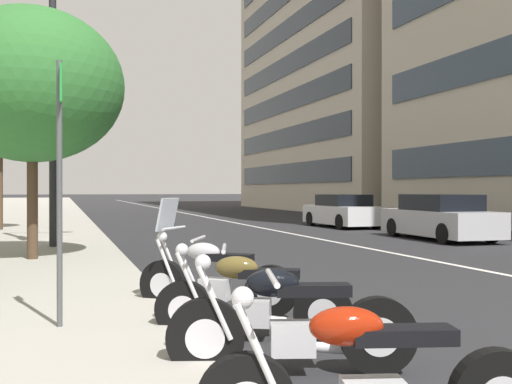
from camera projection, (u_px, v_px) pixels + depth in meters
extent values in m
cube|color=silver|center=(189.00, 214.00, 39.10)|extent=(110.00, 0.16, 0.01)
cube|color=black|center=(403.00, 335.00, 3.67)|extent=(0.37, 0.67, 0.10)
ellipsoid|color=#991E0A|center=(346.00, 326.00, 3.65)|extent=(0.35, 0.51, 0.24)
cylinder|color=silver|center=(260.00, 356.00, 3.55)|extent=(0.12, 0.32, 0.64)
cylinder|color=silver|center=(258.00, 350.00, 3.69)|extent=(0.12, 0.32, 0.64)
cylinder|color=silver|center=(272.00, 278.00, 3.62)|extent=(0.59, 0.18, 0.04)
sphere|color=silver|center=(243.00, 298.00, 3.61)|extent=(0.14, 0.14, 0.14)
cylinder|color=black|center=(205.00, 337.00, 5.12)|extent=(0.30, 0.68, 0.67)
cylinder|color=silver|center=(205.00, 337.00, 5.12)|extent=(0.22, 0.36, 0.34)
cylinder|color=black|center=(378.00, 336.00, 5.17)|extent=(0.30, 0.68, 0.67)
cylinder|color=silver|center=(378.00, 336.00, 5.17)|extent=(0.22, 0.36, 0.34)
cube|color=silver|center=(292.00, 338.00, 5.15)|extent=(0.35, 0.44, 0.28)
cube|color=black|center=(313.00, 290.00, 5.15)|extent=(0.39, 0.68, 0.10)
ellipsoid|color=black|center=(273.00, 283.00, 5.14)|extent=(0.36, 0.51, 0.24)
cylinder|color=silver|center=(214.00, 303.00, 5.05)|extent=(0.13, 0.32, 0.64)
cylinder|color=silver|center=(215.00, 300.00, 5.19)|extent=(0.13, 0.32, 0.64)
cylinder|color=silver|center=(224.00, 248.00, 5.12)|extent=(0.59, 0.20, 0.04)
sphere|color=silver|center=(203.00, 262.00, 5.12)|extent=(0.14, 0.14, 0.14)
cylinder|color=silver|center=(322.00, 347.00, 5.30)|extent=(0.27, 0.68, 0.16)
cylinder|color=black|center=(184.00, 309.00, 6.43)|extent=(0.37, 0.62, 0.63)
cylinder|color=silver|center=(184.00, 309.00, 6.43)|extent=(0.25, 0.34, 0.31)
cylinder|color=black|center=(323.00, 313.00, 6.25)|extent=(0.37, 0.62, 0.63)
cylinder|color=silver|center=(323.00, 313.00, 6.25)|extent=(0.25, 0.34, 0.31)
cube|color=silver|center=(253.00, 313.00, 6.34)|extent=(0.40, 0.45, 0.28)
cube|color=black|center=(269.00, 274.00, 6.31)|extent=(0.47, 0.67, 0.10)
ellipsoid|color=brown|center=(237.00, 267.00, 6.35)|extent=(0.41, 0.52, 0.24)
cylinder|color=silver|center=(190.00, 282.00, 6.34)|extent=(0.17, 0.31, 0.64)
cylinder|color=silver|center=(193.00, 280.00, 6.48)|extent=(0.17, 0.31, 0.64)
cylinder|color=silver|center=(198.00, 239.00, 6.40)|extent=(0.56, 0.29, 0.04)
sphere|color=silver|center=(182.00, 250.00, 6.42)|extent=(0.14, 0.14, 0.14)
cylinder|color=silver|center=(280.00, 321.00, 6.44)|extent=(0.37, 0.66, 0.16)
cylinder|color=black|center=(163.00, 285.00, 7.97)|extent=(0.50, 0.59, 0.66)
cylinder|color=silver|center=(163.00, 285.00, 7.97)|extent=(0.31, 0.34, 0.33)
cylinder|color=black|center=(271.00, 291.00, 7.45)|extent=(0.50, 0.59, 0.66)
cylinder|color=silver|center=(271.00, 291.00, 7.45)|extent=(0.31, 0.34, 0.33)
cube|color=silver|center=(215.00, 289.00, 7.71)|extent=(0.44, 0.46, 0.28)
cube|color=black|center=(228.00, 258.00, 7.65)|extent=(0.57, 0.64, 0.10)
ellipsoid|color=#B2B2B7|center=(203.00, 252.00, 7.77)|extent=(0.47, 0.51, 0.24)
cylinder|color=silver|center=(166.00, 263.00, 7.88)|extent=(0.23, 0.28, 0.64)
cylinder|color=silver|center=(171.00, 261.00, 8.01)|extent=(0.23, 0.28, 0.64)
cylinder|color=silver|center=(174.00, 228.00, 7.91)|extent=(0.49, 0.40, 0.04)
sphere|color=silver|center=(162.00, 237.00, 7.98)|extent=(0.14, 0.14, 0.14)
cube|color=#B2BCC6|center=(167.00, 214.00, 7.95)|extent=(0.42, 0.37, 0.44)
cylinder|color=silver|center=(239.00, 298.00, 7.75)|extent=(0.49, 0.59, 0.16)
cube|color=#B7B7BC|center=(439.00, 222.00, 19.17)|extent=(4.68, 1.94, 0.78)
cube|color=black|center=(440.00, 202.00, 19.11)|extent=(2.57, 1.71, 0.51)
cylinder|color=black|center=(394.00, 227.00, 20.42)|extent=(0.63, 0.25, 0.62)
cylinder|color=black|center=(435.00, 226.00, 20.85)|extent=(0.63, 0.25, 0.62)
cylinder|color=black|center=(445.00, 234.00, 17.49)|extent=(0.63, 0.25, 0.62)
cylinder|color=black|center=(491.00, 233.00, 17.92)|extent=(0.63, 0.25, 0.62)
cube|color=silver|center=(342.00, 215.00, 25.42)|extent=(4.25, 1.95, 0.76)
cube|color=black|center=(343.00, 200.00, 25.34)|extent=(2.16, 1.73, 0.47)
cylinder|color=black|center=(311.00, 219.00, 26.44)|extent=(0.63, 0.24, 0.62)
cylinder|color=black|center=(344.00, 218.00, 27.00)|extent=(0.63, 0.24, 0.62)
cylinder|color=black|center=(341.00, 222.00, 23.84)|extent=(0.63, 0.24, 0.62)
cylinder|color=black|center=(376.00, 221.00, 24.40)|extent=(0.63, 0.24, 0.62)
cylinder|color=#47494C|center=(59.00, 194.00, 6.33)|extent=(0.06, 0.06, 2.82)
cube|color=#1E8C33|center=(61.00, 84.00, 6.33)|extent=(0.32, 0.02, 0.40)
cylinder|color=#232326|center=(53.00, 93.00, 15.18)|extent=(0.18, 0.18, 7.80)
cube|color=#194C99|center=(52.00, 69.00, 14.84)|extent=(0.56, 0.03, 1.10)
cube|color=#194C99|center=(53.00, 75.00, 15.51)|extent=(0.56, 0.03, 1.10)
cylinder|color=#473323|center=(32.00, 206.00, 12.51)|extent=(0.22, 0.22, 2.21)
ellipsoid|color=#2D6B2D|center=(32.00, 85.00, 12.49)|extent=(3.79, 3.79, 3.22)
cylinder|color=#473323|center=(0.00, 187.00, 21.62)|extent=(0.22, 0.22, 3.05)
ellipsoid|color=#387A33|center=(0.00, 118.00, 21.61)|extent=(2.63, 2.63, 2.23)
cube|color=#2D3842|center=(286.00, 174.00, 46.15)|extent=(21.94, 0.08, 1.50)
cube|color=#2D3842|center=(286.00, 138.00, 46.14)|extent=(21.94, 0.08, 1.50)
cube|color=#2D3842|center=(286.00, 102.00, 46.12)|extent=(21.94, 0.08, 1.50)
cube|color=#2D3842|center=(286.00, 66.00, 46.11)|extent=(21.94, 0.08, 1.50)
cube|color=#2D3842|center=(286.00, 30.00, 46.10)|extent=(21.94, 0.08, 1.50)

